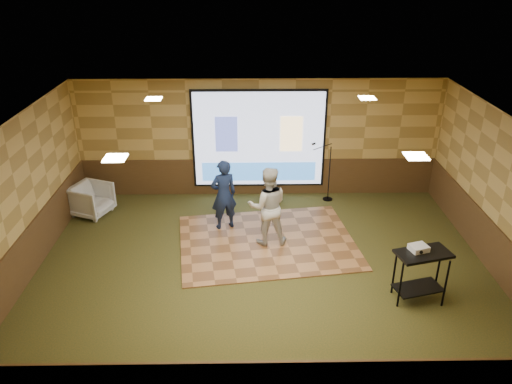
{
  "coord_description": "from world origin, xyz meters",
  "views": [
    {
      "loc": [
        -0.26,
        -8.28,
        5.63
      ],
      "look_at": [
        -0.11,
        0.82,
        1.3
      ],
      "focal_mm": 35.0,
      "sensor_mm": 36.0,
      "label": 1
    }
  ],
  "objects_px": {
    "dance_floor": "(267,242)",
    "projector": "(419,248)",
    "banquet_chair": "(92,200)",
    "duffel_bag": "(272,197)",
    "av_table": "(421,267)",
    "mic_stand": "(326,182)",
    "projector_screen": "(259,140)",
    "player_left": "(224,195)",
    "player_right": "(268,206)"
  },
  "relations": [
    {
      "from": "duffel_bag",
      "to": "dance_floor",
      "type": "bearing_deg",
      "value": -95.23
    },
    {
      "from": "mic_stand",
      "to": "duffel_bag",
      "type": "xyz_separation_m",
      "value": [
        -1.38,
        -0.11,
        -0.36
      ]
    },
    {
      "from": "projector_screen",
      "to": "banquet_chair",
      "type": "distance_m",
      "value": 4.28
    },
    {
      "from": "player_left",
      "to": "av_table",
      "type": "xyz_separation_m",
      "value": [
        3.58,
        -2.67,
        -0.14
      ]
    },
    {
      "from": "player_left",
      "to": "banquet_chair",
      "type": "bearing_deg",
      "value": -34.42
    },
    {
      "from": "dance_floor",
      "to": "duffel_bag",
      "type": "bearing_deg",
      "value": 84.77
    },
    {
      "from": "projector_screen",
      "to": "dance_floor",
      "type": "relative_size",
      "value": 0.89
    },
    {
      "from": "player_right",
      "to": "duffel_bag",
      "type": "distance_m",
      "value": 2.14
    },
    {
      "from": "projector_screen",
      "to": "mic_stand",
      "type": "distance_m",
      "value": 1.99
    },
    {
      "from": "mic_stand",
      "to": "banquet_chair",
      "type": "xyz_separation_m",
      "value": [
        -5.7,
        -0.7,
        -0.11
      ]
    },
    {
      "from": "projector_screen",
      "to": "player_left",
      "type": "xyz_separation_m",
      "value": [
        -0.82,
        -1.77,
        -0.63
      ]
    },
    {
      "from": "player_right",
      "to": "av_table",
      "type": "distance_m",
      "value": 3.3
    },
    {
      "from": "dance_floor",
      "to": "duffel_bag",
      "type": "relative_size",
      "value": 8.88
    },
    {
      "from": "dance_floor",
      "to": "duffel_bag",
      "type": "height_order",
      "value": "duffel_bag"
    },
    {
      "from": "av_table",
      "to": "banquet_chair",
      "type": "distance_m",
      "value": 7.57
    },
    {
      "from": "mic_stand",
      "to": "dance_floor",
      "type": "bearing_deg",
      "value": -137.26
    },
    {
      "from": "projector_screen",
      "to": "player_left",
      "type": "height_order",
      "value": "projector_screen"
    },
    {
      "from": "projector",
      "to": "mic_stand",
      "type": "distance_m",
      "value": 4.19
    },
    {
      "from": "player_right",
      "to": "player_left",
      "type": "bearing_deg",
      "value": -39.05
    },
    {
      "from": "dance_floor",
      "to": "projector",
      "type": "relative_size",
      "value": 12.38
    },
    {
      "from": "dance_floor",
      "to": "projector",
      "type": "height_order",
      "value": "projector"
    },
    {
      "from": "player_left",
      "to": "mic_stand",
      "type": "distance_m",
      "value": 2.91
    },
    {
      "from": "mic_stand",
      "to": "av_table",
      "type": "bearing_deg",
      "value": -85.87
    },
    {
      "from": "dance_floor",
      "to": "projector",
      "type": "bearing_deg",
      "value": -37.43
    },
    {
      "from": "player_left",
      "to": "banquet_chair",
      "type": "distance_m",
      "value": 3.3
    },
    {
      "from": "banquet_chair",
      "to": "duffel_bag",
      "type": "height_order",
      "value": "banquet_chair"
    },
    {
      "from": "mic_stand",
      "to": "projector_screen",
      "type": "bearing_deg",
      "value": 158.24
    },
    {
      "from": "banquet_chair",
      "to": "duffel_bag",
      "type": "xyz_separation_m",
      "value": [
        4.31,
        0.59,
        -0.25
      ]
    },
    {
      "from": "dance_floor",
      "to": "banquet_chair",
      "type": "bearing_deg",
      "value": 161.53
    },
    {
      "from": "player_left",
      "to": "player_right",
      "type": "bearing_deg",
      "value": 123.29
    },
    {
      "from": "banquet_chair",
      "to": "duffel_bag",
      "type": "distance_m",
      "value": 4.36
    },
    {
      "from": "player_right",
      "to": "mic_stand",
      "type": "height_order",
      "value": "player_right"
    },
    {
      "from": "player_right",
      "to": "mic_stand",
      "type": "xyz_separation_m",
      "value": [
        1.56,
        2.1,
        -0.4
      ]
    },
    {
      "from": "banquet_chair",
      "to": "duffel_bag",
      "type": "relative_size",
      "value": 1.99
    },
    {
      "from": "dance_floor",
      "to": "projector",
      "type": "xyz_separation_m",
      "value": [
        2.55,
        -1.95,
        1.03
      ]
    },
    {
      "from": "projector",
      "to": "mic_stand",
      "type": "relative_size",
      "value": 0.19
    },
    {
      "from": "dance_floor",
      "to": "banquet_chair",
      "type": "relative_size",
      "value": 4.46
    },
    {
      "from": "player_right",
      "to": "banquet_chair",
      "type": "xyz_separation_m",
      "value": [
        -4.14,
        1.4,
        -0.51
      ]
    },
    {
      "from": "dance_floor",
      "to": "mic_stand",
      "type": "xyz_separation_m",
      "value": [
        1.56,
        2.08,
        0.48
      ]
    },
    {
      "from": "av_table",
      "to": "duffel_bag",
      "type": "height_order",
      "value": "av_table"
    },
    {
      "from": "player_left",
      "to": "banquet_chair",
      "type": "height_order",
      "value": "player_left"
    },
    {
      "from": "banquet_chair",
      "to": "player_left",
      "type": "bearing_deg",
      "value": -80.88
    },
    {
      "from": "banquet_chair",
      "to": "projector_screen",
      "type": "bearing_deg",
      "value": -53.35
    },
    {
      "from": "player_right",
      "to": "projector_screen",
      "type": "bearing_deg",
      "value": -90.66
    },
    {
      "from": "player_left",
      "to": "banquet_chair",
      "type": "relative_size",
      "value": 1.95
    },
    {
      "from": "projector",
      "to": "mic_stand",
      "type": "bearing_deg",
      "value": 86.35
    },
    {
      "from": "player_right",
      "to": "projector",
      "type": "distance_m",
      "value": 3.2
    },
    {
      "from": "av_table",
      "to": "projector",
      "type": "distance_m",
      "value": 0.36
    },
    {
      "from": "player_right",
      "to": "av_table",
      "type": "height_order",
      "value": "player_right"
    },
    {
      "from": "duffel_bag",
      "to": "av_table",
      "type": "bearing_deg",
      "value": -58.52
    }
  ]
}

